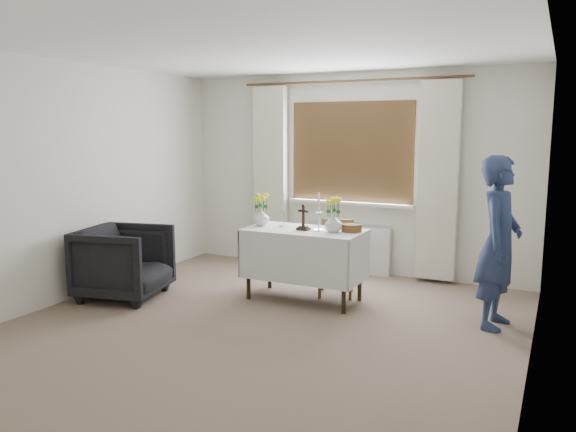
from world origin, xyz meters
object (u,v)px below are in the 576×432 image
at_px(wooden_cross, 303,217).
at_px(flower_vase_right, 334,223).
at_px(altar_table, 304,265).
at_px(wooden_chair, 336,258).
at_px(armchair, 124,262).
at_px(person, 499,243).
at_px(flower_vase_left, 261,217).

distance_m(wooden_cross, flower_vase_right, 0.33).
xyz_separation_m(altar_table, wooden_chair, (0.24, 0.32, 0.03)).
bearing_deg(armchair, flower_vase_right, -82.98).
height_order(armchair, wooden_cross, wooden_cross).
relative_size(altar_table, wooden_chair, 1.50).
distance_m(person, flower_vase_left, 2.44).
bearing_deg(flower_vase_left, flower_vase_right, -1.48).
height_order(altar_table, wooden_cross, wooden_cross).
relative_size(wooden_cross, flower_vase_right, 1.43).
height_order(flower_vase_left, flower_vase_right, flower_vase_right).
height_order(person, flower_vase_right, person).
relative_size(wooden_chair, person, 0.52).
xyz_separation_m(person, flower_vase_left, (-2.44, -0.03, 0.07)).
relative_size(wooden_chair, armchair, 0.96).
bearing_deg(person, wooden_cross, 98.78).
height_order(armchair, person, person).
bearing_deg(armchair, altar_table, -79.40).
distance_m(altar_table, flower_vase_right, 0.58).
xyz_separation_m(wooden_chair, flower_vase_left, (-0.76, -0.31, 0.44)).
bearing_deg(person, wooden_chair, 86.92).
bearing_deg(armchair, person, -90.45).
bearing_deg(flower_vase_left, wooden_cross, -5.70).
xyz_separation_m(altar_table, flower_vase_left, (-0.52, 0.01, 0.47)).
xyz_separation_m(person, wooden_cross, (-1.91, -0.08, 0.11)).
relative_size(armchair, wooden_cross, 3.18).
bearing_deg(wooden_cross, flower_vase_right, 11.47).
bearing_deg(altar_table, armchair, -156.54).
distance_m(altar_table, wooden_chair, 0.40).
relative_size(wooden_cross, flower_vase_left, 1.45).
distance_m(altar_table, armchair, 1.93).
relative_size(person, flower_vase_right, 8.36).
distance_m(person, wooden_cross, 1.91).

